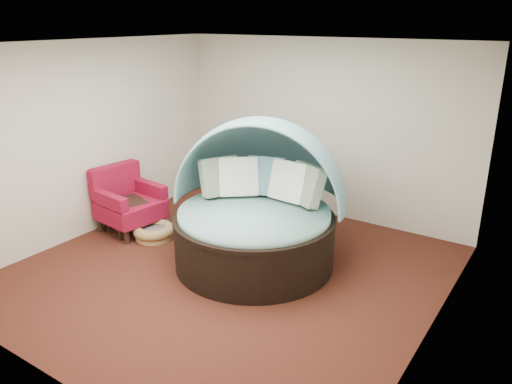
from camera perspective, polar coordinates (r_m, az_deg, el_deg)
The scene contains 10 objects.
floor at distance 6.50m, azimuth -3.12°, elevation -8.98°, with size 5.00×5.00×0.00m, color #491F14.
wall_back at distance 8.03m, azimuth 7.52°, elevation 7.14°, with size 5.00×5.00×0.00m, color beige.
wall_front at distance 4.37m, azimuth -23.59°, elevation -5.07°, with size 5.00×5.00×0.00m, color beige.
wall_left at distance 7.69m, azimuth -18.48°, elevation 5.74°, with size 5.00×5.00×0.00m, color beige.
wall_right at distance 4.95m, azimuth 20.45°, elevation -1.83°, with size 5.00×5.00×0.00m, color beige.
ceiling at distance 5.72m, azimuth -3.64°, elevation 16.50°, with size 5.00×5.00×0.00m, color white.
canopy_daybed at distance 6.42m, azimuth 0.13°, elevation -0.64°, with size 2.65×2.60×1.91m.
pet_basket at distance 7.49m, azimuth -11.61°, elevation -4.43°, with size 0.79×0.79×0.21m.
red_armchair at distance 7.76m, azimuth -14.48°, elevation -1.06°, with size 0.93×0.93×0.98m.
side_table at distance 7.71m, azimuth -14.55°, elevation -2.26°, with size 0.65×0.65×0.50m.
Camera 1 is at (3.47, -4.55, 3.09)m, focal length 35.00 mm.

